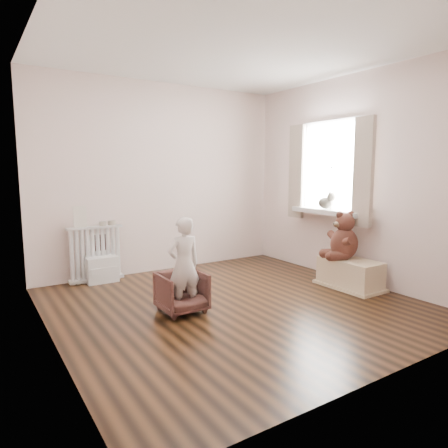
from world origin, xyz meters
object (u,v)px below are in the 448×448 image
toy_bench (350,271)px  teddy_bear (345,232)px  plush_cat (326,202)px  child (184,265)px  toy_vanity (101,260)px  radiator (96,252)px  armchair (182,292)px

toy_bench → teddy_bear: (-0.02, 0.09, 0.47)m
toy_bench → plush_cat: 0.98m
teddy_bear → child: bearing=-165.5°
toy_vanity → child: 1.65m
child → plush_cat: bearing=-173.4°
radiator → toy_bench: size_ratio=0.97×
toy_vanity → armchair: bearing=-76.5°
child → plush_cat: plush_cat is taller
toy_bench → radiator: bearing=142.6°
toy_bench → teddy_bear: size_ratio=1.29×
radiator → child: 1.68m
child → toy_bench: 2.14m
radiator → plush_cat: 3.05m
toy_vanity → toy_bench: bearing=-37.5°
toy_vanity → child: child is taller
toy_vanity → toy_bench: 3.11m
armchair → teddy_bear: (2.08, -0.25, 0.47)m
child → toy_bench: (2.10, -0.30, -0.29)m
toy_vanity → teddy_bear: bearing=-36.3°
toy_vanity → radiator: bearing=150.5°
radiator → teddy_bear: bearing=-36.2°
toy_vanity → teddy_bear: size_ratio=1.06×
toy_vanity → plush_cat: plush_cat is taller
plush_cat → radiator: bearing=158.8°
child → toy_bench: child is taller
radiator → toy_bench: (2.52, -1.92, -0.19)m
radiator → plush_cat: plush_cat is taller
radiator → toy_vanity: (0.05, -0.03, -0.11)m
child → teddy_bear: 2.10m
radiator → toy_bench: bearing=-37.4°
child → teddy_bear: size_ratio=1.67×
radiator → toy_vanity: 0.13m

